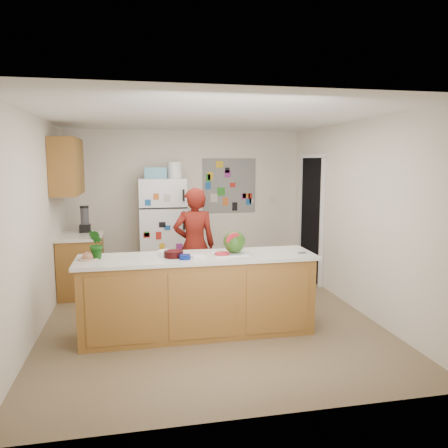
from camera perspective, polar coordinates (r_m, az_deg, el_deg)
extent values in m
cube|color=brown|center=(5.71, -2.05, -12.15)|extent=(4.00, 4.50, 0.02)
cube|color=beige|center=(7.63, -4.88, 2.72)|extent=(4.00, 0.02, 2.50)
cube|color=beige|center=(5.46, -23.43, -0.13)|extent=(0.02, 4.50, 2.50)
cube|color=beige|center=(6.06, 16.98, 0.96)|extent=(0.02, 4.50, 2.50)
cube|color=white|center=(5.38, -2.19, 13.89)|extent=(4.00, 4.50, 0.02)
cube|color=black|center=(7.38, 11.40, 0.60)|extent=(0.03, 0.85, 2.04)
cube|color=brown|center=(5.07, -3.40, -9.45)|extent=(2.60, 0.62, 0.88)
cube|color=silver|center=(4.95, -3.44, -4.37)|extent=(2.68, 0.70, 0.04)
cube|color=brown|center=(6.86, -18.11, -5.23)|extent=(0.60, 0.80, 0.86)
cube|color=silver|center=(6.78, -18.28, -1.52)|extent=(0.64, 0.84, 0.04)
cube|color=brown|center=(6.65, -19.84, 7.07)|extent=(0.35, 1.00, 0.80)
cube|color=silver|center=(7.27, -8.02, -0.79)|extent=(0.75, 0.70, 1.70)
cube|color=#5999B2|center=(7.17, -8.98, 6.62)|extent=(0.35, 0.28, 0.18)
cube|color=slate|center=(7.71, 0.68, 5.04)|extent=(0.95, 0.01, 0.95)
imported|color=maroon|center=(6.11, -3.88, -2.83)|extent=(0.59, 0.39, 1.62)
cylinder|color=black|center=(6.97, -17.72, 0.51)|extent=(0.12, 0.12, 0.38)
cube|color=white|center=(5.01, 0.73, -3.91)|extent=(0.40, 0.31, 0.01)
sphere|color=#2B6319|center=(5.01, 1.36, -2.34)|extent=(0.25, 0.25, 0.25)
cylinder|color=red|center=(4.94, -0.26, -3.88)|extent=(0.17, 0.17, 0.02)
cylinder|color=black|center=(4.89, -6.60, -3.91)|extent=(0.26, 0.26, 0.07)
cylinder|color=silver|center=(4.98, -7.64, -3.78)|extent=(0.21, 0.21, 0.06)
cylinder|color=navy|center=(4.78, -5.13, -4.31)|extent=(0.15, 0.15, 0.05)
cylinder|color=beige|center=(4.97, -17.32, -4.35)|extent=(0.26, 0.26, 0.02)
cube|color=white|center=(4.89, -3.44, -4.17)|extent=(0.20, 0.19, 0.02)
cube|color=gray|center=(5.13, 10.17, -3.74)|extent=(0.10, 0.05, 0.01)
imported|color=#204816|center=(4.94, -16.30, -2.56)|extent=(0.20, 0.22, 0.33)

